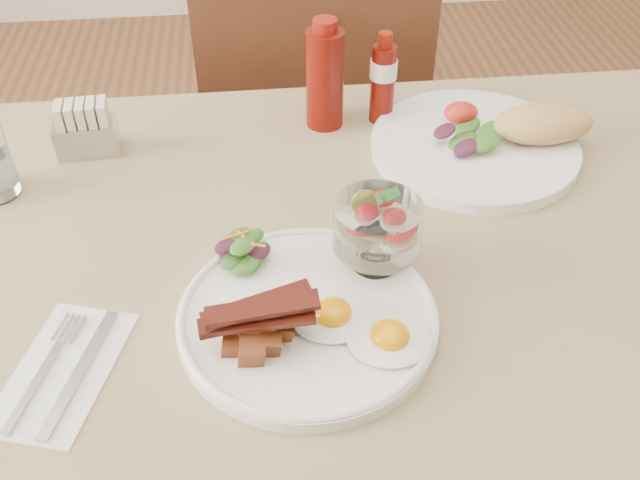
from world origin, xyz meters
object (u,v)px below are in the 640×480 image
Objects in this scene: chair_far at (311,131)px; second_plate at (491,139)px; sugar_caddy at (86,131)px; ketchup_bottle at (325,77)px; table at (362,323)px; fruit_cup at (377,227)px; hot_sauce_bottle at (383,79)px; main_plate at (308,318)px.

chair_far is 0.54m from second_plate.
sugar_caddy is (-0.57, 0.06, 0.01)m from second_plate.
ketchup_bottle is 0.35m from sugar_caddy.
fruit_cup is (0.01, -0.00, 0.16)m from table.
second_plate is at bearing -35.90° from hot_sauce_bottle.
ketchup_bottle reaches higher than sugar_caddy.
main_plate is at bearing -99.04° from ketchup_bottle.
hot_sauce_bottle is (0.07, 0.33, -0.00)m from fruit_cup.
fruit_cup is 1.12× the size of sugar_caddy.
main_plate is at bearing -133.77° from second_plate.
second_plate is 3.59× the size of sugar_caddy.
fruit_cup is at bearing -101.09° from hot_sauce_bottle.
table is at bearing -88.18° from ketchup_bottle.
chair_far is 2.91× the size of second_plate.
chair_far reaches higher than hot_sauce_bottle.
ketchup_bottle is at bearing 91.82° from table.
chair_far is 0.73m from fruit_cup.
ketchup_bottle is (-0.01, 0.33, 0.17)m from table.
fruit_cup is 0.33m from ketchup_bottle.
second_plate is 0.57m from sugar_caddy.
hot_sauce_bottle is at bearing 144.10° from second_plate.
ketchup_bottle reaches higher than main_plate.
second_plate is at bearing -63.61° from chair_far.
chair_far is 3.32× the size of main_plate.
fruit_cup reaches higher than sugar_caddy.
fruit_cup reaches higher than second_plate.
fruit_cup reaches higher than main_plate.
main_plate is 0.88× the size of second_plate.
fruit_cup is 0.31× the size of second_plate.
chair_far is 0.58m from sugar_caddy.
ketchup_bottle is at bearing -178.68° from hot_sauce_bottle.
chair_far reaches higher than fruit_cup.
fruit_cup is 0.34m from hot_sauce_bottle.
second_plate reaches higher than table.
table is 0.47m from sugar_caddy.
hot_sauce_bottle reaches higher than sugar_caddy.
fruit_cup is at bearing -131.43° from second_plate.
fruit_cup is at bearing 39.58° from main_plate.
sugar_caddy is (-0.36, 0.29, -0.04)m from fruit_cup.
hot_sauce_bottle is at bearing 69.65° from main_plate.
main_plate is 1.71× the size of ketchup_bottle.
sugar_caddy is (-0.35, -0.38, 0.26)m from chair_far.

